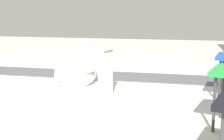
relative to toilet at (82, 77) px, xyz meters
The scene contains 3 objects.
ground_plane 0.27m from the toilet, 58.02° to the right, with size 14.00×14.00×0.00m, color #B7B2A8.
gravel_strip 1.20m from the toilet, 161.91° to the left, with size 0.56×8.00×0.01m, color #4C4C51.
toilet is the anchor object (origin of this frame).
Camera 1 is at (2.73, 1.11, 0.84)m, focal length 50.00 mm.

